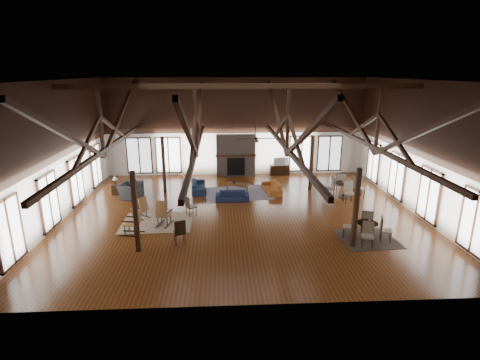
{
  "coord_description": "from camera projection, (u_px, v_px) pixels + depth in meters",
  "views": [
    {
      "loc": [
        -0.93,
        -16.14,
        6.38
      ],
      "look_at": [
        -0.03,
        1.0,
        1.35
      ],
      "focal_mm": 28.0,
      "sensor_mm": 36.0,
      "label": 1
    }
  ],
  "objects": [
    {
      "name": "side_table_lamp",
      "position": [
        116.0,
        187.0,
        20.0
      ],
      "size": [
        0.41,
        0.41,
        1.04
      ],
      "color": "black",
      "rests_on": "floor"
    },
    {
      "name": "wall_front",
      "position": [
        257.0,
        205.0,
        9.76
      ],
      "size": [
        16.0,
        0.02,
        6.0
      ],
      "primitive_type": "cube",
      "color": "white",
      "rests_on": "floor"
    },
    {
      "name": "rocking_chair_a",
      "position": [
        142.0,
        208.0,
        16.71
      ],
      "size": [
        0.86,
        0.81,
        1.0
      ],
      "rotation": [
        0.0,
        0.0,
        0.88
      ],
      "color": "olive",
      "rests_on": "floor"
    },
    {
      "name": "television",
      "position": [
        280.0,
        161.0,
        23.68
      ],
      "size": [
        0.91,
        0.23,
        0.52
      ],
      "primitive_type": "imported",
      "rotation": [
        0.0,
        0.0,
        0.13
      ],
      "color": "#B2B2B2",
      "rests_on": "tv_console"
    },
    {
      "name": "coffee_table",
      "position": [
        237.0,
        185.0,
        20.27
      ],
      "size": [
        1.41,
        1.04,
        0.48
      ],
      "rotation": [
        0.0,
        0.0,
        -0.36
      ],
      "color": "brown",
      "rests_on": "floor"
    },
    {
      "name": "rug_navy",
      "position": [
        237.0,
        193.0,
        20.22
      ],
      "size": [
        3.8,
        3.05,
        0.01
      ],
      "primitive_type": "cube",
      "rotation": [
        0.0,
        0.0,
        0.13
      ],
      "color": "#181A44",
      "rests_on": "floor"
    },
    {
      "name": "rocking_chair_c",
      "position": [
        134.0,
        221.0,
        15.02
      ],
      "size": [
        0.99,
        0.63,
        1.19
      ],
      "rotation": [
        0.0,
        0.0,
        1.41
      ],
      "color": "olive",
      "rests_on": "floor"
    },
    {
      "name": "rocking_chair_b",
      "position": [
        163.0,
        214.0,
        15.88
      ],
      "size": [
        0.69,
        0.98,
        1.15
      ],
      "rotation": [
        0.0,
        0.0,
        -0.27
      ],
      "color": "olive",
      "rests_on": "floor"
    },
    {
      "name": "cup_far",
      "position": [
        343.0,
        182.0,
        19.38
      ],
      "size": [
        0.17,
        0.17,
        0.1
      ],
      "primitive_type": "imported",
      "rotation": [
        0.0,
        0.0,
        0.39
      ],
      "color": "#B2B2B2",
      "rests_on": "cafe_table_far"
    },
    {
      "name": "wall_left",
      "position": [
        56.0,
        153.0,
        16.07
      ],
      "size": [
        0.02,
        14.0,
        6.0
      ],
      "primitive_type": "cube",
      "color": "white",
      "rests_on": "floor"
    },
    {
      "name": "fireplace",
      "position": [
        236.0,
        155.0,
        23.34
      ],
      "size": [
        2.5,
        0.69,
        2.6
      ],
      "color": "#726257",
      "rests_on": "floor"
    },
    {
      "name": "floor",
      "position": [
        242.0,
        214.0,
        17.31
      ],
      "size": [
        16.0,
        16.0,
        0.0
      ],
      "primitive_type": "plane",
      "color": "brown",
      "rests_on": "ground"
    },
    {
      "name": "cafe_table_near",
      "position": [
        367.0,
        228.0,
        14.61
      ],
      "size": [
        1.89,
        1.89,
        0.97
      ],
      "rotation": [
        0.0,
        0.0,
        -0.34
      ],
      "color": "black",
      "rests_on": "floor"
    },
    {
      "name": "sofa_navy_left",
      "position": [
        199.0,
        186.0,
        20.52
      ],
      "size": [
        2.0,
        0.92,
        0.57
      ],
      "primitive_type": "imported",
      "rotation": [
        0.0,
        0.0,
        1.66
      ],
      "color": "#16233C",
      "rests_on": "floor"
    },
    {
      "name": "ceiling",
      "position": [
        242.0,
        80.0,
        15.63
      ],
      "size": [
        16.0,
        14.0,
        0.02
      ],
      "primitive_type": "cube",
      "color": "black",
      "rests_on": "wall_back"
    },
    {
      "name": "side_chair_a",
      "position": [
        189.0,
        205.0,
        16.95
      ],
      "size": [
        0.54,
        0.54,
        0.94
      ],
      "rotation": [
        0.0,
        0.0,
        -1.06
      ],
      "color": "black",
      "rests_on": "floor"
    },
    {
      "name": "sofa_navy_front",
      "position": [
        232.0,
        196.0,
        19.02
      ],
      "size": [
        1.69,
        0.67,
        0.49
      ],
      "primitive_type": "imported",
      "rotation": [
        0.0,
        0.0,
        -0.0
      ],
      "color": "#182043",
      "rests_on": "floor"
    },
    {
      "name": "wall_back",
      "position": [
        235.0,
        127.0,
        23.18
      ],
      "size": [
        16.0,
        0.02,
        6.0
      ],
      "primitive_type": "cube",
      "color": "white",
      "rests_on": "floor"
    },
    {
      "name": "wall_right",
      "position": [
        419.0,
        149.0,
        16.87
      ],
      "size": [
        0.02,
        14.0,
        6.0
      ],
      "primitive_type": "cube",
      "color": "white",
      "rests_on": "floor"
    },
    {
      "name": "cafe_table_far",
      "position": [
        344.0,
        187.0,
        19.42
      ],
      "size": [
        2.12,
        2.12,
        1.12
      ],
      "rotation": [
        0.0,
        0.0,
        0.0
      ],
      "color": "black",
      "rests_on": "floor"
    },
    {
      "name": "rug_dark",
      "position": [
        367.0,
        239.0,
        14.75
      ],
      "size": [
        2.3,
        2.12,
        0.01
      ],
      "primitive_type": "cube",
      "rotation": [
        0.0,
        0.0,
        0.07
      ],
      "color": "black",
      "rests_on": "floor"
    },
    {
      "name": "tv_console",
      "position": [
        279.0,
        170.0,
        23.84
      ],
      "size": [
        1.2,
        0.45,
        0.6
      ],
      "primitive_type": "cube",
      "color": "black",
      "rests_on": "floor"
    },
    {
      "name": "cup_near",
      "position": [
        370.0,
        221.0,
        14.56
      ],
      "size": [
        0.14,
        0.14,
        0.1
      ],
      "primitive_type": "imported",
      "rotation": [
        0.0,
        0.0,
        0.1
      ],
      "color": "#B2B2B2",
      "rests_on": "cafe_table_near"
    },
    {
      "name": "vase",
      "position": [
        234.0,
        182.0,
        20.3
      ],
      "size": [
        0.21,
        0.21,
        0.17
      ],
      "primitive_type": "imported",
      "rotation": [
        0.0,
        0.0,
        0.29
      ],
      "color": "#B2B2B2",
      "rests_on": "coffee_table"
    },
    {
      "name": "armchair",
      "position": [
        131.0,
        190.0,
        19.5
      ],
      "size": [
        1.34,
        1.22,
        0.77
      ],
      "primitive_type": "imported",
      "rotation": [
        0.0,
        0.0,
        1.4
      ],
      "color": "#2C2C2E",
      "rests_on": "floor"
    },
    {
      "name": "sofa_orange",
      "position": [
        272.0,
        188.0,
        20.34
      ],
      "size": [
        1.91,
        0.95,
        0.54
      ],
      "primitive_type": "imported",
      "rotation": [
        0.0,
        0.0,
        -1.44
      ],
      "color": "#A2531F",
      "rests_on": "floor"
    },
    {
      "name": "side_chair_b",
      "position": [
        180.0,
        230.0,
        14.12
      ],
      "size": [
        0.53,
        0.53,
        1.01
      ],
      "rotation": [
        0.0,
        0.0,
        0.28
      ],
      "color": "black",
      "rests_on": "floor"
    },
    {
      "name": "rug_tan",
      "position": [
        157.0,
        222.0,
        16.36
      ],
      "size": [
        3.01,
        2.37,
        0.01
      ],
      "primitive_type": "cube",
      "rotation": [
        0.0,
        0.0,
        0.01
      ],
      "color": "tan",
      "rests_on": "floor"
    },
    {
      "name": "post_grid",
      "position": [
        242.0,
        183.0,
        16.88
      ],
      "size": [
        8.16,
        7.16,
        3.05
      ],
      "color": "#321A0D",
      "rests_on": "floor"
    },
    {
      "name": "roof_truss",
      "position": [
        242.0,
        127.0,
        16.18
      ],
      "size": [
        15.6,
        14.07,
        3.14
      ],
      "color": "#321A0D",
      "rests_on": "wall_back"
    },
    {
      "name": "ceiling_fan",
      "position": [
        255.0,
        138.0,
        15.33
      ],
      "size": [
        1.6,
        1.6,
        0.75
      ],
      "color": "black",
      "rests_on": "roof_truss"
    }
  ]
}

